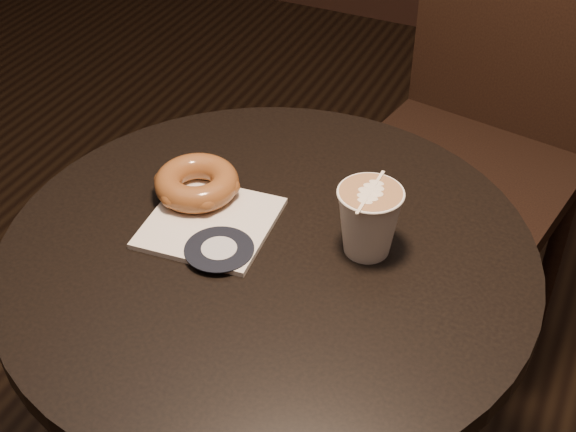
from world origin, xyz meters
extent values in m
cylinder|color=black|center=(0.00, 0.00, 0.73)|extent=(0.70, 0.70, 0.03)
cylinder|color=black|center=(0.00, 0.00, 0.37)|extent=(0.07, 0.07, 0.70)
cube|color=black|center=(0.12, 0.64, 0.48)|extent=(0.50, 0.50, 0.04)
cylinder|color=black|center=(-0.09, 0.50, 0.24)|extent=(0.04, 0.04, 0.48)
cylinder|color=black|center=(0.27, 0.43, 0.24)|extent=(0.04, 0.04, 0.48)
cylinder|color=black|center=(-0.03, 0.85, 0.24)|extent=(0.04, 0.04, 0.48)
cylinder|color=black|center=(0.33, 0.79, 0.24)|extent=(0.04, 0.04, 0.48)
cube|color=silver|center=(-0.09, 0.01, 0.75)|extent=(0.18, 0.18, 0.01)
torus|color=brown|center=(-0.13, 0.05, 0.78)|extent=(0.12, 0.12, 0.04)
camera|label=1|loc=(0.35, -0.70, 1.43)|focal=50.00mm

